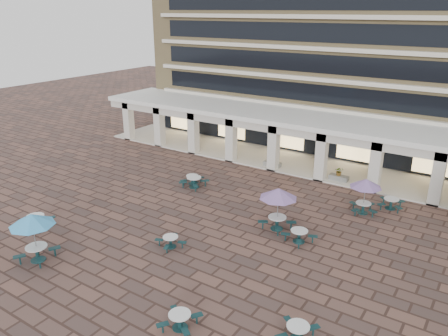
{
  "coord_description": "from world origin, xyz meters",
  "views": [
    {
      "loc": [
        13.68,
        -19.04,
        12.98
      ],
      "look_at": [
        -0.89,
        3.0,
        3.28
      ],
      "focal_mm": 35.0,
      "sensor_mm": 36.0,
      "label": 1
    }
  ],
  "objects": [
    {
      "name": "ground",
      "position": [
        0.0,
        0.0,
        0.0
      ],
      "size": [
        120.0,
        120.0,
        0.0
      ],
      "primitive_type": "plane",
      "color": "brown",
      "rests_on": "ground"
    },
    {
      "name": "apartment_building",
      "position": [
        0.0,
        25.47,
        12.6
      ],
      "size": [
        40.0,
        15.5,
        25.2
      ],
      "color": "tan",
      "rests_on": "ground"
    },
    {
      "name": "retail_arcade",
      "position": [
        0.0,
        14.8,
        3.0
      ],
      "size": [
        42.0,
        6.6,
        4.4
      ],
      "color": "white",
      "rests_on": "ground"
    },
    {
      "name": "picnic_table_2",
      "position": [
        3.66,
        -7.32,
        0.44
      ],
      "size": [
        1.86,
        1.86,
        0.74
      ],
      "rotation": [
        0.0,
        0.0,
        0.2
      ],
      "color": "#123338",
      "rests_on": "ground"
    },
    {
      "name": "picnic_table_3",
      "position": [
        8.19,
        -5.2,
        0.43
      ],
      "size": [
        1.81,
        1.81,
        0.73
      ],
      "rotation": [
        0.0,
        0.0,
        0.16
      ],
      "color": "#123338",
      "rests_on": "ground"
    },
    {
      "name": "picnic_table_4",
      "position": [
        -6.22,
        -7.39,
        2.36
      ],
      "size": [
        2.4,
        2.4,
        2.77
      ],
      "rotation": [
        0.0,
        0.0,
        0.29
      ],
      "color": "#123338",
      "rests_on": "ground"
    },
    {
      "name": "picnic_table_5",
      "position": [
        -9.63,
        -5.14,
        0.49
      ],
      "size": [
        2.21,
        2.21,
        0.82
      ],
      "rotation": [
        0.0,
        0.0,
        0.34
      ],
      "color": "#123338",
      "rests_on": "ground"
    },
    {
      "name": "picnic_table_6",
      "position": [
        3.04,
        3.05,
        2.32
      ],
      "size": [
        2.36,
        2.36,
        2.73
      ],
      "rotation": [
        0.0,
        0.0,
        -0.25
      ],
      "color": "#123338",
      "rests_on": "ground"
    },
    {
      "name": "picnic_table_7",
      "position": [
        4.85,
        2.33,
        0.46
      ],
      "size": [
        2.07,
        2.07,
        0.76
      ],
      "rotation": [
        0.0,
        0.0,
        -0.37
      ],
      "color": "#123338",
      "rests_on": "ground"
    },
    {
      "name": "picnic_table_8",
      "position": [
        -5.36,
        5.59,
        0.5
      ],
      "size": [
        1.88,
        1.88,
        0.83
      ],
      "rotation": [
        0.0,
        0.0,
        -0.01
      ],
      "color": "#123338",
      "rests_on": "ground"
    },
    {
      "name": "picnic_table_10",
      "position": [
        -1.08,
        -2.3,
        0.4
      ],
      "size": [
        1.83,
        1.83,
        0.67
      ],
      "rotation": [
        0.0,
        0.0,
        -0.41
      ],
      "color": "#123338",
      "rests_on": "ground"
    },
    {
      "name": "picnic_table_11",
      "position": [
        6.83,
        8.26,
        2.08
      ],
      "size": [
        2.12,
        2.12,
        2.44
      ],
      "rotation": [
        0.0,
        0.0,
        0.41
      ],
      "color": "#123338",
      "rests_on": "ground"
    },
    {
      "name": "picnic_table_12",
      "position": [
        -5.93,
        6.09,
        0.42
      ],
      "size": [
        1.81,
        1.81,
        0.7
      ],
      "rotation": [
        0.0,
        0.0,
        0.24
      ],
      "color": "#123338",
      "rests_on": "ground"
    },
    {
      "name": "picnic_table_13",
      "position": [
        8.22,
        10.0,
        0.45
      ],
      "size": [
        1.81,
        1.81,
        0.75
      ],
      "rotation": [
        0.0,
        0.0,
        0.1
      ],
      "color": "#123338",
      "rests_on": "ground"
    },
    {
      "name": "planter_left",
      "position": [
        -2.42,
        12.9,
        0.57
      ],
      "size": [
        1.5,
        0.69,
        1.34
      ],
      "color": "gray",
      "rests_on": "ground"
    },
    {
      "name": "planter_right",
      "position": [
        3.49,
        12.9,
        0.48
      ],
      "size": [
        1.5,
        0.76,
        1.23
      ],
      "color": "gray",
      "rests_on": "ground"
    }
  ]
}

